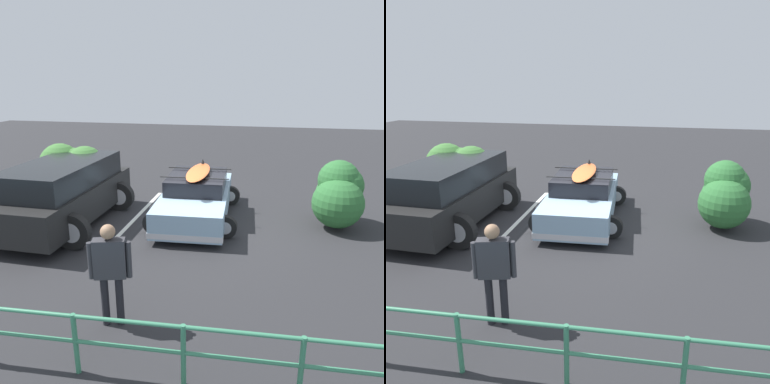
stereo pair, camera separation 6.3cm
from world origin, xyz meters
The scene contains 8 objects.
ground_plane centered at (0.00, 0.00, -0.01)m, with size 44.00×44.00×0.02m, color #28282B.
parking_stripe centered at (1.75, -0.68, 0.00)m, with size 4.20×0.12×0.00m, color silver.
sedan_car centered at (0.06, -0.71, 0.60)m, with size 2.56×4.33×1.53m.
suv_car centered at (3.45, 0.49, 0.92)m, with size 2.88×4.82×1.74m.
person_bystander centered at (0.44, 4.35, 1.05)m, with size 0.66×0.32×1.75m.
railing_fence centered at (-0.96, 5.37, 0.61)m, with size 8.83×0.52×0.92m.
bush_near_left centered at (-3.78, -0.92, 0.91)m, with size 1.35×1.76×1.78m.
bush_near_right centered at (4.04, -0.93, 1.06)m, with size 2.06×1.86×1.95m.
Camera 1 is at (-1.87, 9.22, 3.87)m, focal length 35.00 mm.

